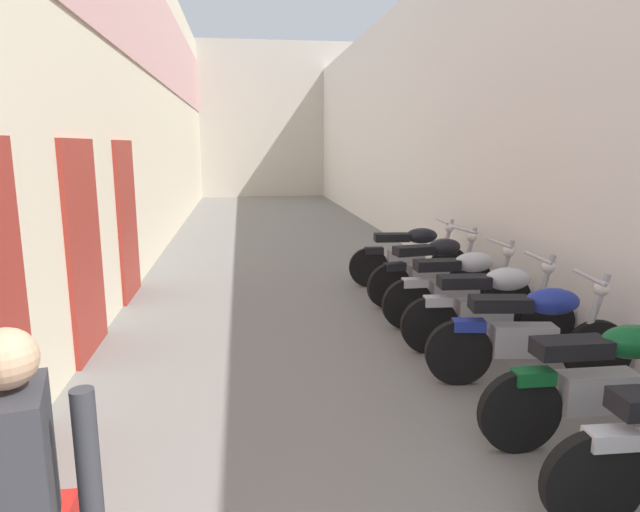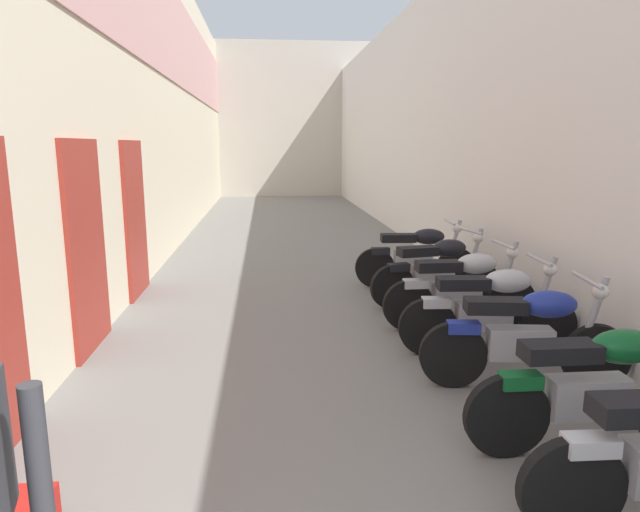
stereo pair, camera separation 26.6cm
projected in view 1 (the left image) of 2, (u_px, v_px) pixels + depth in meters
The scene contains 10 objects.
ground_plane at pixel (295, 264), 10.08m from camera, with size 39.20×39.20×0.00m, color slate.
building_left at pixel (146, 96), 10.97m from camera, with size 0.45×23.20×6.11m.
building_right at pixel (412, 124), 11.89m from camera, with size 0.45×23.20×5.17m.
building_far_end at pixel (261, 121), 23.63m from camera, with size 8.09×2.00×6.26m, color beige.
motorcycle_third at pixel (606, 380), 3.92m from camera, with size 1.85×0.58×1.04m.
motorcycle_fourth at pixel (531, 332), 4.94m from camera, with size 1.84×0.58×1.04m.
motorcycle_fifth at pixel (490, 305), 5.75m from camera, with size 1.85×0.58×1.04m.
motorcycle_sixth at pixel (459, 286), 6.55m from camera, with size 1.85×0.58×1.04m.
motorcycle_seventh at pixel (432, 268), 7.48m from camera, with size 1.84×0.58×1.04m.
motorcycle_eighth at pixel (410, 254), 8.45m from camera, with size 1.85×0.58×1.04m.
Camera 1 is at (-0.92, -0.22, 2.14)m, focal length 31.08 mm.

